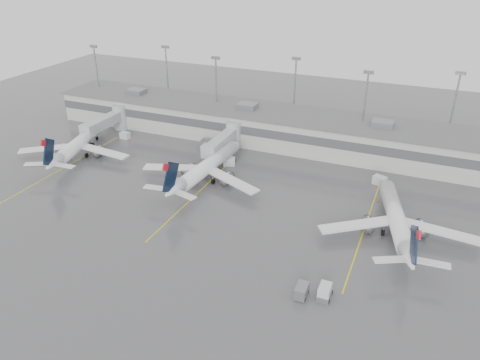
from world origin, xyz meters
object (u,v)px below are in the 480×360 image
at_px(jet_mid_left, 205,168).
at_px(jet_mid_right, 397,220).
at_px(jet_far_left, 77,144).
at_px(baggage_tug, 325,293).

height_order(jet_mid_left, jet_mid_right, jet_mid_left).
distance_m(jet_far_left, baggage_tug, 74.02).
bearing_deg(jet_mid_right, baggage_tug, -124.79).
distance_m(jet_mid_left, baggage_tug, 43.50).
bearing_deg(jet_far_left, jet_mid_left, -14.73).
bearing_deg(baggage_tug, jet_far_left, 157.40).
distance_m(jet_far_left, jet_mid_left, 35.11).
height_order(jet_mid_right, baggage_tug, jet_mid_right).
height_order(jet_mid_left, baggage_tug, jet_mid_left).
relative_size(jet_mid_right, baggage_tug, 9.66).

